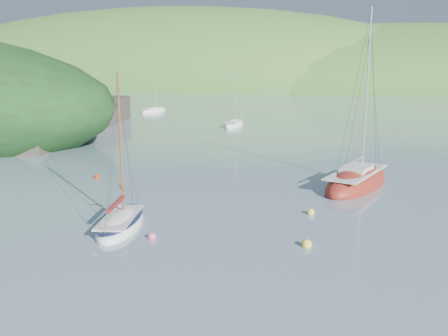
% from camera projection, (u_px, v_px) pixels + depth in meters
% --- Properties ---
extents(ground, '(700.00, 700.00, 0.00)m').
position_uv_depth(ground, '(195.00, 246.00, 24.25)').
color(ground, slate).
rests_on(ground, ground).
extents(shoreline_hills, '(690.00, 135.00, 56.00)m').
position_uv_depth(shoreline_hills, '(305.00, 85.00, 190.14)').
color(shoreline_hills, '#3A6727').
rests_on(shoreline_hills, ground).
extents(daysailer_white, '(3.08, 6.03, 8.84)m').
position_uv_depth(daysailer_white, '(120.00, 224.00, 26.91)').
color(daysailer_white, white).
rests_on(daysailer_white, ground).
extents(sloop_red, '(6.02, 9.70, 13.57)m').
position_uv_depth(sloop_red, '(357.00, 183.00, 35.85)').
color(sloop_red, maroon).
rests_on(sloop_red, ground).
extents(distant_sloop_a, '(2.51, 6.25, 8.76)m').
position_uv_depth(distant_sloop_a, '(234.00, 125.00, 69.22)').
color(distant_sloop_a, white).
rests_on(distant_sloop_a, ground).
extents(distant_sloop_c, '(3.83, 6.53, 8.81)m').
position_uv_depth(distant_sloop_c, '(154.00, 111.00, 88.32)').
color(distant_sloop_c, white).
rests_on(distant_sloop_c, ground).
extents(mooring_buoys, '(26.32, 12.02, 0.50)m').
position_uv_depth(mooring_buoys, '(258.00, 216.00, 28.52)').
color(mooring_buoys, yellow).
rests_on(mooring_buoys, ground).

